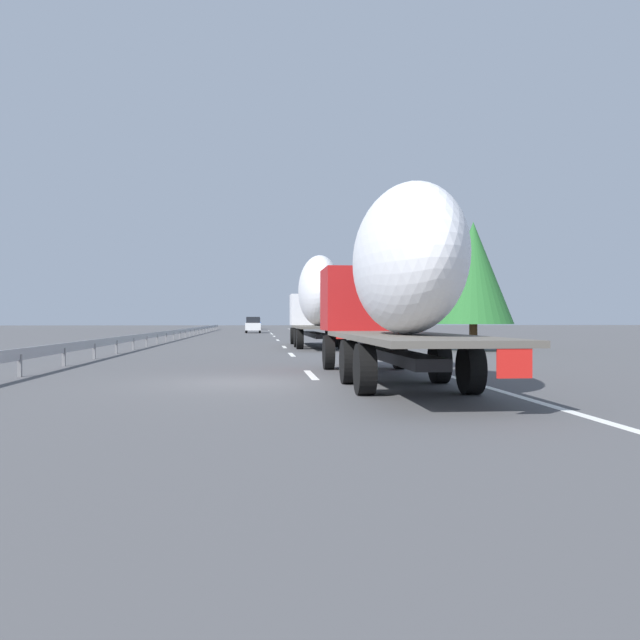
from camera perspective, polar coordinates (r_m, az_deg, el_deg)
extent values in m
plane|color=#4C4C4F|center=(56.53, -5.60, -1.52)|extent=(260.00, 260.00, 0.00)
cube|color=white|center=(18.63, -0.77, -4.66)|extent=(3.20, 0.20, 0.01)
cube|color=white|center=(29.43, -2.42, -2.94)|extent=(3.20, 0.20, 0.01)
cube|color=white|center=(37.67, -3.04, -2.29)|extent=(3.20, 0.20, 0.01)
cube|color=white|center=(50.52, -3.60, -1.70)|extent=(3.20, 0.20, 0.01)
cube|color=white|center=(62.35, -3.91, -1.38)|extent=(3.20, 0.20, 0.01)
cube|color=white|center=(71.33, -4.08, -1.20)|extent=(3.20, 0.20, 0.01)
cube|color=white|center=(79.70, -4.20, -1.07)|extent=(3.20, 0.20, 0.01)
cube|color=white|center=(75.29, -4.14, -1.14)|extent=(3.20, 0.20, 0.01)
cube|color=white|center=(95.01, -4.37, -0.90)|extent=(3.20, 0.20, 0.01)
cube|color=white|center=(96.49, -4.38, -0.88)|extent=(3.20, 0.20, 0.01)
cube|color=white|center=(61.74, -0.46, -1.39)|extent=(110.00, 0.20, 0.01)
cube|color=silver|center=(41.98, -0.80, 0.88)|extent=(2.40, 2.50, 1.90)
cube|color=black|center=(43.09, -0.92, 1.52)|extent=(0.08, 2.12, 0.80)
cube|color=#262628|center=(39.10, -0.48, -1.23)|extent=(10.64, 0.70, 0.24)
cube|color=#59544C|center=(36.21, -0.10, -0.59)|extent=(9.16, 2.50, 0.12)
ellipsoid|color=white|center=(36.19, -0.09, 2.50)|extent=(6.49, 2.20, 3.77)
cube|color=red|center=(31.76, 1.88, -1.10)|extent=(0.04, 0.56, 0.56)
cylinder|color=black|center=(41.91, -2.30, -1.35)|extent=(1.04, 0.30, 1.04)
cylinder|color=black|center=(42.08, 0.69, -1.35)|extent=(1.04, 0.30, 1.04)
cylinder|color=black|center=(37.34, -1.94, -1.52)|extent=(1.04, 0.35, 1.04)
cylinder|color=black|center=(37.53, 1.41, -1.51)|extent=(1.04, 0.35, 1.04)
cylinder|color=black|center=(34.95, -1.72, -1.63)|extent=(1.04, 0.35, 1.04)
cylinder|color=black|center=(35.15, 1.87, -1.62)|extent=(1.04, 0.35, 1.04)
cube|color=#B21919|center=(20.77, 3.75, 1.75)|extent=(2.40, 2.50, 1.90)
cube|color=black|center=(21.88, 3.30, 2.97)|extent=(0.08, 2.12, 0.80)
cube|color=#262628|center=(17.90, 5.22, -2.71)|extent=(10.75, 0.70, 0.24)
cube|color=#59544C|center=(15.02, 7.24, -1.44)|extent=(9.28, 2.50, 0.12)
ellipsoid|color=white|center=(15.06, 7.25, 5.05)|extent=(6.28, 2.20, 3.29)
cube|color=red|center=(10.81, 16.13, -3.29)|extent=(0.04, 0.56, 0.56)
cylinder|color=black|center=(20.64, 0.73, -2.77)|extent=(1.04, 0.30, 1.04)
cylinder|color=black|center=(20.99, 6.72, -2.72)|extent=(1.04, 0.30, 1.04)
cylinder|color=black|center=(16.04, 2.46, -3.57)|extent=(1.04, 0.35, 1.04)
cylinder|color=black|center=(16.48, 10.08, -3.47)|extent=(1.04, 0.35, 1.04)
cylinder|color=black|center=(13.67, 3.81, -4.19)|extent=(1.04, 0.35, 1.04)
cylinder|color=black|center=(14.18, 12.65, -4.04)|extent=(1.04, 0.35, 1.04)
cube|color=white|center=(78.11, -5.68, -0.55)|extent=(4.08, 1.75, 0.84)
cube|color=black|center=(77.80, -5.68, 0.01)|extent=(2.24, 1.54, 0.70)
cylinder|color=black|center=(79.39, -6.23, -0.85)|extent=(0.64, 0.22, 0.64)
cylinder|color=black|center=(79.38, -5.11, -0.85)|extent=(0.64, 0.22, 0.64)
cylinder|color=black|center=(76.87, -6.26, -0.88)|extent=(0.64, 0.22, 0.64)
cylinder|color=black|center=(76.85, -5.11, -0.88)|extent=(0.64, 0.22, 0.64)
cube|color=#28479E|center=(109.39, -5.48, -0.39)|extent=(4.27, 1.72, 0.84)
cube|color=black|center=(109.06, -5.48, 0.01)|extent=(2.35, 1.51, 0.68)
cylinder|color=black|center=(110.72, -5.87, -0.60)|extent=(0.64, 0.22, 0.64)
cylinder|color=black|center=(110.71, -5.09, -0.60)|extent=(0.64, 0.22, 0.64)
cylinder|color=black|center=(108.07, -5.89, -0.62)|extent=(0.64, 0.22, 0.64)
cylinder|color=black|center=(108.06, -5.08, -0.62)|extent=(0.64, 0.22, 0.64)
cylinder|color=gray|center=(58.06, 1.04, -0.32)|extent=(0.10, 0.10, 2.36)
cube|color=#2D569E|center=(58.07, 1.04, 1.19)|extent=(0.06, 0.90, 0.70)
cylinder|color=#472D19|center=(105.71, 1.75, -0.47)|extent=(0.40, 0.40, 1.22)
cone|color=#1E5B23|center=(105.72, 1.75, 1.05)|extent=(3.76, 3.76, 4.41)
cylinder|color=#472D19|center=(68.05, 4.87, -0.53)|extent=(0.32, 0.32, 1.75)
cone|color=#194C1E|center=(68.12, 4.87, 2.62)|extent=(2.63, 2.63, 5.74)
cylinder|color=#472D19|center=(33.72, 12.84, -1.45)|extent=(0.40, 0.40, 1.32)
cone|color=#286B2D|center=(33.78, 12.84, 3.91)|extent=(3.86, 3.86, 4.99)
cylinder|color=#472D19|center=(101.76, 1.72, -0.49)|extent=(0.25, 0.25, 1.24)
cone|color=#286B2D|center=(101.77, 1.72, 0.89)|extent=(3.34, 3.34, 3.67)
cylinder|color=#472D19|center=(74.97, 3.92, -0.68)|extent=(0.30, 0.30, 1.20)
cone|color=#1E5B23|center=(74.98, 3.92, 1.19)|extent=(2.57, 2.57, 3.71)
cube|color=#9EA0A5|center=(59.85, -11.33, -0.86)|extent=(94.00, 0.06, 0.32)
cube|color=slate|center=(19.73, -24.07, -3.54)|extent=(0.10, 0.10, 0.60)
cube|color=slate|center=(23.63, -20.86, -2.95)|extent=(0.10, 0.10, 0.60)
cube|color=slate|center=(27.58, -18.57, -2.52)|extent=(0.10, 0.10, 0.60)
cube|color=slate|center=(31.57, -16.86, -2.20)|extent=(0.10, 0.10, 0.60)
cube|color=slate|center=(35.58, -15.53, -1.95)|extent=(0.10, 0.10, 0.60)
cube|color=slate|center=(39.60, -14.48, -1.75)|extent=(0.10, 0.10, 0.60)
cube|color=slate|center=(43.64, -13.61, -1.59)|extent=(0.10, 0.10, 0.60)
cube|color=slate|center=(47.69, -12.90, -1.45)|extent=(0.10, 0.10, 0.60)
cube|color=slate|center=(51.74, -12.29, -1.34)|extent=(0.10, 0.10, 0.60)
cube|color=slate|center=(55.80, -11.78, -1.24)|extent=(0.10, 0.10, 0.60)
cube|color=slate|center=(59.86, -11.33, -1.15)|extent=(0.10, 0.10, 0.60)
cube|color=slate|center=(63.92, -10.94, -1.08)|extent=(0.10, 0.10, 0.60)
cube|color=slate|center=(67.99, -10.60, -1.01)|extent=(0.10, 0.10, 0.60)
cube|color=slate|center=(72.06, -10.30, -0.95)|extent=(0.10, 0.10, 0.60)
cube|color=slate|center=(76.13, -10.03, -0.90)|extent=(0.10, 0.10, 0.60)
cube|color=slate|center=(80.20, -9.78, -0.85)|extent=(0.10, 0.10, 0.60)
cube|color=slate|center=(84.28, -9.56, -0.81)|extent=(0.10, 0.10, 0.60)
cube|color=slate|center=(88.35, -9.36, -0.77)|extent=(0.10, 0.10, 0.60)
cube|color=slate|center=(92.43, -9.18, -0.74)|extent=(0.10, 0.10, 0.60)
cube|color=slate|center=(96.51, -9.01, -0.71)|extent=(0.10, 0.10, 0.60)
cube|color=slate|center=(100.59, -8.86, -0.68)|extent=(0.10, 0.10, 0.60)
cube|color=slate|center=(104.66, -8.72, -0.65)|extent=(0.10, 0.10, 0.60)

